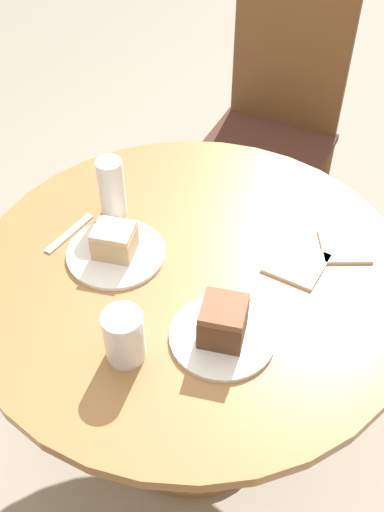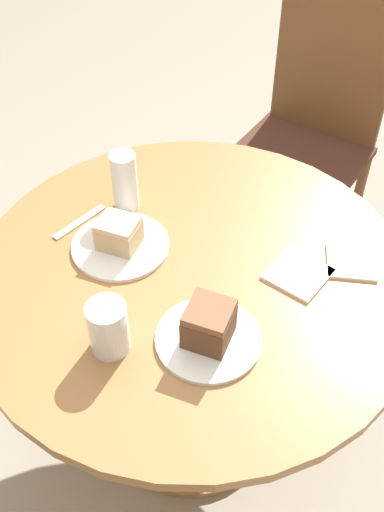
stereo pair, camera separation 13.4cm
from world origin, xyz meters
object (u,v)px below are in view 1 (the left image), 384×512
object	(u,v)px
glass_water	(112,191)
cake_slice_near	(114,240)
cake_slice_far	(223,321)
plate_near	(116,253)
glass_lemonade	(124,338)
chair	(270,131)
plate_far	(222,336)

from	to	relation	value
glass_water	cake_slice_near	bearing A→B (deg)	-62.20
cake_slice_near	cake_slice_far	size ratio (longest dim) A/B	0.99
plate_near	glass_lemonade	xyz separation A→B (m)	(0.15, -0.25, 0.05)
chair	glass_water	xyz separation A→B (m)	(-0.20, -0.79, 0.27)
cake_slice_near	glass_lemonade	bearing A→B (deg)	-59.70
chair	glass_lemonade	world-z (taller)	chair
glass_lemonade	plate_near	bearing A→B (deg)	120.30
glass_water	glass_lemonade	bearing A→B (deg)	-60.56
plate_far	cake_slice_far	bearing A→B (deg)	0.00
plate_near	plate_far	size ratio (longest dim) A/B	1.05
cake_slice_far	glass_lemonade	distance (m)	0.20
plate_far	cake_slice_near	bearing A→B (deg)	155.85
chair	glass_lemonade	distance (m)	1.20
cake_slice_far	plate_far	bearing A→B (deg)	0.00
chair	plate_near	xyz separation A→B (m)	(-0.13, -0.92, 0.20)
chair	cake_slice_far	size ratio (longest dim) A/B	9.49
plate_near	glass_lemonade	world-z (taller)	glass_lemonade
chair	glass_water	distance (m)	0.86
plate_near	plate_far	distance (m)	0.34
plate_near	cake_slice_near	bearing A→B (deg)	-14.04
chair	plate_far	size ratio (longest dim) A/B	4.46
glass_lemonade	glass_water	distance (m)	0.44
plate_far	glass_lemonade	distance (m)	0.20
plate_near	cake_slice_far	size ratio (longest dim) A/B	2.24
plate_far	glass_water	distance (m)	0.47
plate_near	glass_water	bearing A→B (deg)	117.80
cake_slice_near	cake_slice_far	xyz separation A→B (m)	(0.31, -0.14, 0.01)
glass_lemonade	chair	bearing A→B (deg)	90.67
chair	cake_slice_far	world-z (taller)	chair
plate_near	cake_slice_near	distance (m)	0.04
cake_slice_near	chair	bearing A→B (deg)	81.89
plate_far	glass_lemonade	bearing A→B (deg)	-146.77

